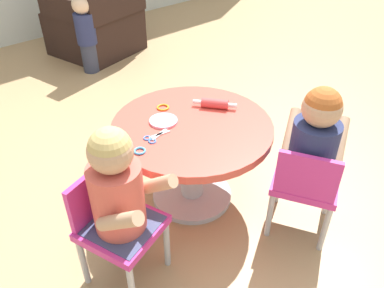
# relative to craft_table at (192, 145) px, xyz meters

# --- Properties ---
(ground_plane) EXTENTS (10.00, 10.00, 0.00)m
(ground_plane) POSITION_rel_craft_table_xyz_m (0.00, 0.00, -0.36)
(ground_plane) COLOR tan
(craft_table) EXTENTS (0.80, 0.80, 0.49)m
(craft_table) POSITION_rel_craft_table_xyz_m (0.00, 0.00, 0.00)
(craft_table) COLOR silver
(craft_table) RESTS_ON ground
(child_chair_left) EXTENTS (0.38, 0.38, 0.54)m
(child_chair_left) POSITION_rel_craft_table_xyz_m (-0.56, -0.15, -0.05)
(child_chair_left) COLOR #B7B7BC
(child_chair_left) RESTS_ON ground
(seated_child_left) EXTENTS (0.36, 0.41, 0.51)m
(seated_child_left) POSITION_rel_craft_table_xyz_m (-0.55, -0.19, 0.18)
(seated_child_left) COLOR #3F4772
(seated_child_left) RESTS_ON ground
(child_chair_right) EXTENTS (0.41, 0.41, 0.54)m
(child_chair_right) POSITION_rel_craft_table_xyz_m (0.25, -0.53, -0.05)
(child_chair_right) COLOR #B7B7BC
(child_chair_right) RESTS_ON ground
(seated_child_right) EXTENTS (0.43, 0.40, 0.51)m
(seated_child_right) POSITION_rel_craft_table_xyz_m (0.28, -0.51, 0.18)
(seated_child_right) COLOR #3F4772
(seated_child_right) RESTS_ON ground
(armchair_dark) EXTENTS (0.85, 0.87, 0.85)m
(armchair_dark) POSITION_rel_craft_table_xyz_m (0.69, 2.15, -0.05)
(armchair_dark) COLOR black
(armchair_dark) RESTS_ON ground
(toddler_standing) EXTENTS (0.17, 0.17, 0.67)m
(toddler_standing) POSITION_rel_craft_table_xyz_m (0.40, 1.83, 0.00)
(toddler_standing) COLOR #33384C
(toddler_standing) RESTS_ON ground
(rolling_pin) EXTENTS (0.16, 0.20, 0.05)m
(rolling_pin) POSITION_rel_craft_table_xyz_m (0.19, 0.04, 0.15)
(rolling_pin) COLOR #D83F3F
(rolling_pin) RESTS_ON craft_table
(craft_scissors) EXTENTS (0.14, 0.08, 0.01)m
(craft_scissors) POSITION_rel_craft_table_xyz_m (-0.21, 0.03, 0.13)
(craft_scissors) COLOR silver
(craft_scissors) RESTS_ON craft_table
(playdough_blob_0) EXTENTS (0.14, 0.14, 0.01)m
(playdough_blob_0) POSITION_rel_craft_table_xyz_m (-0.09, 0.11, 0.14)
(playdough_blob_0) COLOR pink
(playdough_blob_0) RESTS_ON craft_table
(cookie_cutter_0) EXTENTS (0.06, 0.06, 0.01)m
(cookie_cutter_0) POSITION_rel_craft_table_xyz_m (-0.32, -0.02, 0.13)
(cookie_cutter_0) COLOR #3F99D8
(cookie_cutter_0) RESTS_ON craft_table
(cookie_cutter_1) EXTENTS (0.07, 0.07, 0.01)m
(cookie_cutter_1) POSITION_rel_craft_table_xyz_m (-0.01, 0.22, 0.13)
(cookie_cutter_1) COLOR orange
(cookie_cutter_1) RESTS_ON craft_table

